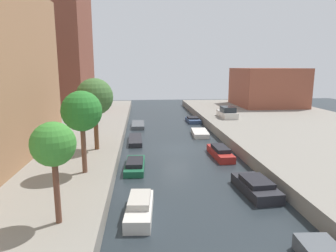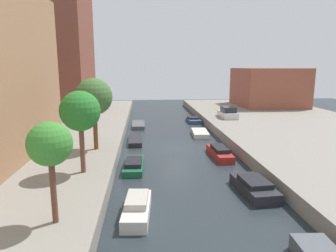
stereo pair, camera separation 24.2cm
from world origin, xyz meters
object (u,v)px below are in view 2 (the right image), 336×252
Objects in this scene: low_block_right at (268,87)px; apartment_tower_far at (51,16)px; street_tree_1 at (80,112)px; moored_boat_left_4 at (138,125)px; street_tree_2 at (94,97)px; parked_car at (228,113)px; moored_boat_left_3 at (135,140)px; moored_boat_right_1 at (254,187)px; moored_boat_right_2 at (220,153)px; moored_boat_right_4 at (193,120)px; moored_boat_left_1 at (137,208)px; moored_boat_right_3 at (200,133)px; moored_boat_left_2 at (134,165)px; street_tree_0 at (50,145)px.

apartment_tower_far is at bearing -176.22° from low_block_right.
moored_boat_left_4 is at bearing 80.70° from street_tree_1.
street_tree_1 is 20.21m from moored_boat_left_4.
street_tree_2 is 1.40× the size of parked_car.
moored_boat_left_3 reaches higher than moored_boat_left_4.
street_tree_2 reaches higher than moored_boat_right_1.
moored_boat_right_2 is (10.21, 5.65, -4.46)m from street_tree_1.
low_block_right is 3.17× the size of moored_boat_right_4.
moored_boat_right_4 is (7.72, 10.53, 0.07)m from moored_boat_left_3.
moored_boat_left_1 is at bearing -105.66° from moored_boat_right_4.
low_block_right reaches higher than moored_boat_right_3.
street_tree_2 is 1.38× the size of moored_boat_left_2.
moored_boat_left_3 is 13.06m from moored_boat_right_4.
moored_boat_left_4 is (12.41, -9.18, -14.47)m from apartment_tower_far.
moored_boat_left_2 is 0.89× the size of moored_boat_left_3.
moored_boat_left_1 is at bearing -121.45° from low_block_right.
moored_boat_right_4 is at bearing 74.34° from moored_boat_left_1.
low_block_right is at bearing 51.85° from moored_boat_left_2.
street_tree_2 is at bearing 109.80° from moored_boat_left_1.
street_tree_2 is at bearing -140.33° from moored_boat_right_3.
street_tree_2 is 13.98m from moored_boat_right_3.
parked_car reaches higher than moored_boat_right_1.
moored_boat_left_1 reaches higher than moored_boat_right_4.
moored_boat_left_1 reaches higher than moored_boat_left_3.
apartment_tower_far is 5.93× the size of moored_boat_left_3.
apartment_tower_far is 25.48m from moored_boat_right_4.
street_tree_0 is 26.19m from moored_boat_left_4.
moored_boat_left_2 is 8.91m from moored_boat_right_1.
low_block_right is at bearing 41.81° from moored_boat_left_3.
parked_car is 14.37m from moored_boat_left_3.
street_tree_2 is 8.26m from moored_boat_left_3.
moored_boat_left_4 is at bearing 88.47° from moored_boat_left_3.
moored_boat_left_1 is at bearing -124.95° from moored_boat_right_2.
moored_boat_left_3 is (-0.45, 15.41, -0.18)m from moored_boat_left_1.
moored_boat_right_2 is at bearing 18.96° from moored_boat_left_2.
moored_boat_right_3 is at bearing 63.31° from street_tree_0.
moored_boat_right_3 is (6.65, 17.85, -0.16)m from moored_boat_left_1.
moored_boat_right_3 is at bearing -129.65° from parked_car.
moored_boat_left_1 is 23.48m from moored_boat_left_4.
moored_boat_left_4 is (3.18, 13.98, -4.96)m from street_tree_2.
moored_boat_right_1 reaches higher than moored_boat_right_4.
street_tree_1 is at bearing -104.65° from moored_boat_left_3.
street_tree_1 is 1.25× the size of moored_boat_left_2.
street_tree_0 is at bearing -90.00° from street_tree_2.
street_tree_1 reaches higher than moored_boat_left_3.
moored_boat_right_1 is (-4.34, -21.27, -1.20)m from parked_car.
moored_boat_right_1 is at bearing -34.88° from street_tree_2.
street_tree_2 is at bearing -102.81° from moored_boat_left_4.
moored_boat_left_3 is (12.20, -17.25, -14.46)m from apartment_tower_far.
moored_boat_left_4 is (3.18, 25.66, -4.18)m from street_tree_0.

